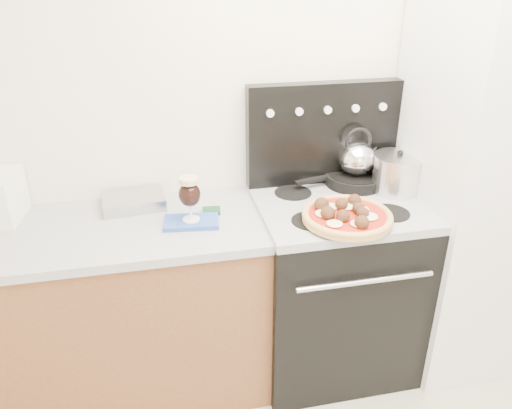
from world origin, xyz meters
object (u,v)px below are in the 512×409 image
object	(u,v)px
stock_pot	(398,174)
tea_kettle	(357,155)
base_cabinet	(108,316)
pizza_pan	(347,221)
fridge	(478,186)
oven_mitt	(191,222)
beer_glass	(190,199)
pizza	(347,214)
skillet	(355,179)
stove_body	(332,288)

from	to	relation	value
stock_pot	tea_kettle	bearing A→B (deg)	145.10
base_cabinet	pizza_pan	world-z (taller)	pizza_pan
stock_pot	fridge	bearing A→B (deg)	-14.55
fridge	oven_mitt	distance (m)	1.39
beer_glass	stock_pot	distance (m)	1.01
pizza_pan	pizza	distance (m)	0.03
fridge	stock_pot	world-z (taller)	fridge
pizza	stock_pot	size ratio (longest dim) A/B	1.63
skillet	stock_pot	world-z (taller)	stock_pot
skillet	stock_pot	distance (m)	0.21
stove_body	stock_pot	size ratio (longest dim) A/B	3.72
base_cabinet	oven_mitt	bearing A→B (deg)	-7.31
fridge	tea_kettle	distance (m)	0.60
beer_glass	pizza	xyz separation A→B (m)	(0.65, -0.16, -0.06)
stock_pot	pizza	bearing A→B (deg)	-143.59
pizza_pan	tea_kettle	xyz separation A→B (m)	(0.19, 0.38, 0.15)
beer_glass	stock_pot	world-z (taller)	beer_glass
base_cabinet	pizza	world-z (taller)	pizza
base_cabinet	stock_pot	xyz separation A→B (m)	(1.42, 0.05, 0.58)
oven_mitt	pizza_pan	world-z (taller)	pizza_pan
fridge	tea_kettle	xyz separation A→B (m)	(-0.55, 0.22, 0.12)
pizza_pan	base_cabinet	bearing A→B (deg)	168.62
skillet	tea_kettle	bearing A→B (deg)	0.00
stove_body	skillet	xyz separation A→B (m)	(0.15, 0.19, 0.51)
oven_mitt	stock_pot	bearing A→B (deg)	5.77
beer_glass	tea_kettle	world-z (taller)	tea_kettle
skillet	pizza_pan	bearing A→B (deg)	-116.66
base_cabinet	pizza	size ratio (longest dim) A/B	3.77
base_cabinet	stove_body	size ratio (longest dim) A/B	1.65
pizza_pan	tea_kettle	bearing A→B (deg)	63.34
fridge	tea_kettle	bearing A→B (deg)	158.54
stove_body	pizza_pan	xyz separation A→B (m)	(-0.04, -0.19, 0.49)
stove_body	fridge	world-z (taller)	fridge
stove_body	pizza_pan	bearing A→B (deg)	-101.27
beer_glass	stock_pot	bearing A→B (deg)	5.77
beer_glass	pizza_pan	xyz separation A→B (m)	(0.65, -0.16, -0.10)
skillet	base_cabinet	bearing A→B (deg)	-172.53
oven_mitt	pizza_pan	xyz separation A→B (m)	(0.65, -0.16, 0.02)
fridge	stock_pot	size ratio (longest dim) A/B	8.03
pizza	base_cabinet	bearing A→B (deg)	168.62
fridge	pizza_pan	size ratio (longest dim) A/B	5.53
fridge	pizza	bearing A→B (deg)	-167.41
oven_mitt	tea_kettle	distance (m)	0.89
stove_body	stock_pot	world-z (taller)	stock_pot
oven_mitt	tea_kettle	size ratio (longest dim) A/B	1.17
beer_glass	pizza	bearing A→B (deg)	-13.91
stove_body	fridge	xyz separation A→B (m)	(0.70, -0.03, 0.51)
base_cabinet	fridge	size ratio (longest dim) A/B	0.76
pizza_pan	pizza	xyz separation A→B (m)	(0.00, 0.00, 0.03)
tea_kettle	stock_pot	world-z (taller)	tea_kettle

